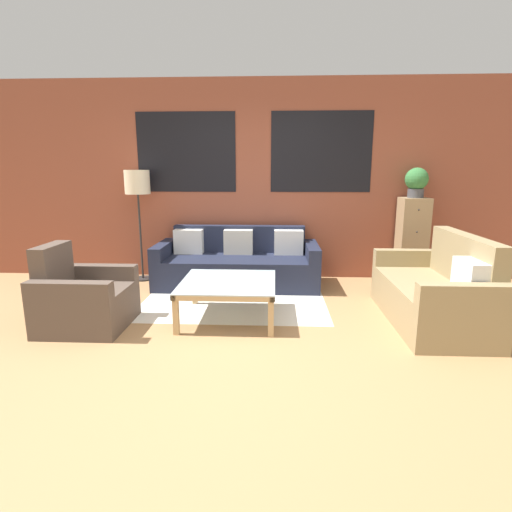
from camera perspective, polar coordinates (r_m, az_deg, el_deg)
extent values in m
plane|color=#AD7F51|center=(3.73, -2.39, -12.46)|extent=(16.00, 16.00, 0.00)
cube|color=brown|center=(5.83, -0.37, 10.65)|extent=(8.40, 0.08, 2.80)
cube|color=black|center=(5.91, -9.93, 14.38)|extent=(1.40, 0.01, 1.10)
cube|color=black|center=(5.81, 9.30, 14.44)|extent=(1.40, 0.01, 1.10)
cube|color=silver|center=(4.88, -3.13, -6.39)|extent=(2.19, 1.55, 0.00)
cube|color=#1E2338|center=(5.40, -2.77, -2.38)|extent=(1.86, 0.72, 0.40)
cube|color=#1E2338|center=(5.78, -2.38, 0.54)|extent=(1.86, 0.16, 0.78)
cube|color=#1E2338|center=(5.64, -13.00, -1.11)|extent=(0.16, 0.88, 0.58)
cube|color=#1E2338|center=(5.45, 7.96, -1.36)|extent=(0.16, 0.88, 0.58)
cube|color=white|center=(5.70, -9.59, 2.05)|extent=(0.40, 0.16, 0.34)
cube|color=beige|center=(5.59, -2.54, 2.01)|extent=(0.40, 0.16, 0.34)
cube|color=white|center=(5.57, 4.68, 1.95)|extent=(0.40, 0.16, 0.34)
cube|color=#99845B|center=(4.52, 22.50, -6.10)|extent=(0.64, 1.34, 0.42)
cube|color=#99845B|center=(4.60, 27.45, -2.99)|extent=(0.16, 1.34, 0.92)
cube|color=#99845B|center=(5.19, 20.72, -2.51)|extent=(0.80, 0.14, 0.62)
cube|color=#99845B|center=(3.87, 27.42, -8.02)|extent=(0.80, 0.14, 0.62)
cube|color=white|center=(4.11, 28.18, -2.88)|extent=(0.16, 0.40, 0.34)
cube|color=brown|center=(4.37, -21.93, -6.82)|extent=(0.64, 0.53, 0.40)
cube|color=brown|center=(4.49, -26.81, -3.83)|extent=(0.16, 0.53, 0.84)
cube|color=brown|center=(4.10, -24.96, -7.14)|extent=(0.80, 0.14, 0.56)
cube|color=brown|center=(4.66, -21.23, -4.54)|extent=(0.80, 0.14, 0.56)
cube|color=silver|center=(4.22, -3.98, -3.66)|extent=(0.99, 0.99, 0.01)
cube|color=tan|center=(3.78, -4.79, -6.04)|extent=(0.99, 0.05, 0.05)
cube|color=tan|center=(4.67, -3.31, -2.46)|extent=(0.99, 0.05, 0.05)
cube|color=tan|center=(4.30, -10.18, -3.92)|extent=(0.05, 0.99, 0.05)
cube|color=tan|center=(4.20, 2.40, -4.15)|extent=(0.05, 0.99, 0.05)
cube|color=tan|center=(3.93, -11.38, -8.21)|extent=(0.05, 0.05, 0.40)
cube|color=tan|center=(3.82, 2.14, -8.60)|extent=(0.06, 0.05, 0.40)
cube|color=tan|center=(4.78, -8.76, -4.45)|extent=(0.05, 0.06, 0.40)
cube|color=tan|center=(4.68, 2.26, -4.65)|extent=(0.06, 0.06, 0.40)
cylinder|color=#2D2D2D|center=(6.05, -15.82, -3.10)|extent=(0.28, 0.28, 0.02)
cylinder|color=#2D2D2D|center=(5.92, -16.16, 2.65)|extent=(0.03, 0.03, 1.21)
cylinder|color=beige|center=(5.85, -16.61, 10.10)|extent=(0.34, 0.34, 0.33)
cube|color=tan|center=(5.96, 21.34, 2.05)|extent=(0.37, 0.34, 1.19)
sphere|color=#38332D|center=(5.74, 22.23, 6.12)|extent=(0.02, 0.02, 0.02)
sphere|color=#38332D|center=(5.77, 22.00, 3.19)|extent=(0.02, 0.02, 0.02)
sphere|color=#38332D|center=(5.82, 21.77, 0.31)|extent=(0.02, 0.02, 0.02)
sphere|color=#38332D|center=(5.89, 21.54, -2.52)|extent=(0.02, 0.02, 0.02)
cylinder|color=#47474C|center=(5.89, 21.83, 8.33)|extent=(0.21, 0.21, 0.12)
sphere|color=#387A3D|center=(5.88, 21.98, 10.17)|extent=(0.30, 0.30, 0.30)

